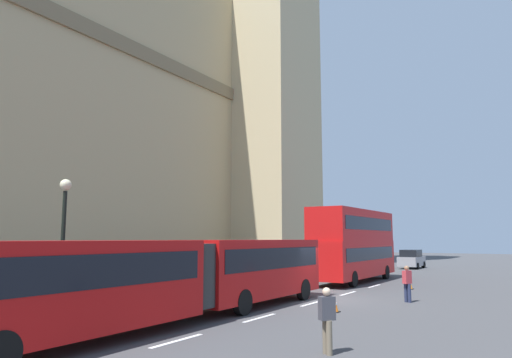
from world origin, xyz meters
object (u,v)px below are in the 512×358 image
Objects in this scene: pedestrian_near_cones at (327,318)px; street_lamp at (63,236)px; traffic_cone_west at (335,305)px; pedestrian_by_kerb at (407,282)px; sedan_lead at (412,259)px; traffic_cone_middle at (410,284)px; double_decker_bus at (354,242)px; articulated_bus at (184,272)px.

street_lamp is at bearing 90.90° from pedestrian_near_cones.
pedestrian_by_kerb reaches higher than traffic_cone_west.
pedestrian_near_cones is at bearing -169.82° from sedan_lead.
street_lamp is 15.29m from pedestrian_by_kerb.
pedestrian_near_cones reaches higher than traffic_cone_middle.
street_lamp is at bearing 137.86° from pedestrian_by_kerb.
traffic_cone_middle is at bearing -121.47° from double_decker_bus.
articulated_bus is 15.87m from traffic_cone_middle.
traffic_cone_middle is at bearing -15.90° from articulated_bus.
pedestrian_by_kerb reaches higher than traffic_cone_middle.
pedestrian_near_cones reaches higher than traffic_cone_west.
sedan_lead is at bearing -6.60° from street_lamp.
street_lamp is at bearing 167.15° from double_decker_bus.
articulated_bus reaches higher than pedestrian_near_cones.
double_decker_bus is 20.66m from pedestrian_near_cones.
traffic_cone_middle is (-19.74, -4.57, -0.63)m from sedan_lead.
street_lamp reaches higher than articulated_bus.
articulated_bus is 4.13× the size of sedan_lead.
sedan_lead is 2.60× the size of pedestrian_near_cones.
street_lamp is (-36.84, 4.26, 2.14)m from sedan_lead.
double_decker_bus reaches higher than articulated_bus.
traffic_cone_west is (-30.13, -4.11, -0.63)m from sedan_lead.
double_decker_bus is 2.44× the size of sedan_lead.
pedestrian_near_cones is 11.07m from pedestrian_by_kerb.
double_decker_bus is at bearing 33.52° from pedestrian_by_kerb.
street_lamp is at bearing 128.76° from traffic_cone_west.
double_decker_bus is (17.85, 0.00, 0.96)m from articulated_bus.
double_decker_bus is 10.39m from pedestrian_by_kerb.
traffic_cone_west is 4.89m from pedestrian_by_kerb.
traffic_cone_west is 1.00× the size of traffic_cone_middle.
pedestrian_by_kerb is (-5.88, -1.32, 0.63)m from traffic_cone_middle.
double_decker_bus is at bearing 17.95° from pedestrian_near_cones.
double_decker_bus reaches higher than pedestrian_near_cones.
traffic_cone_middle is (15.20, -4.33, -1.46)m from articulated_bus.
double_decker_bus reaches higher than sedan_lead.
pedestrian_near_cones is at bearing -159.26° from traffic_cone_west.
double_decker_bus is at bearing 0.01° from articulated_bus.
street_lamp is (-19.75, 4.50, 0.35)m from double_decker_bus.
pedestrian_by_kerb is (9.32, -5.65, -0.83)m from articulated_bus.
street_lamp is (-17.10, 8.84, 2.77)m from traffic_cone_middle.
sedan_lead is 2.60× the size of pedestrian_by_kerb.
double_decker_bus is 6.34× the size of pedestrian_near_cones.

